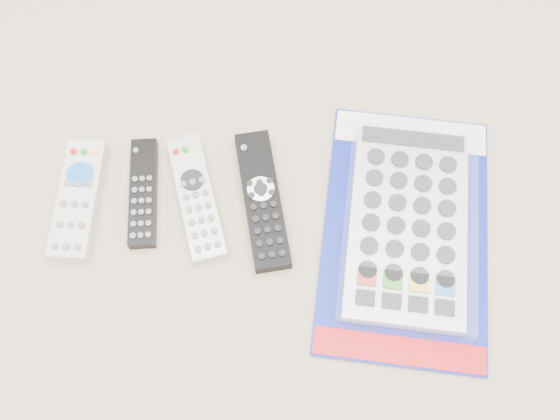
{
  "coord_description": "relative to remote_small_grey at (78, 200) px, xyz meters",
  "views": [
    {
      "loc": [
        0.03,
        -0.31,
        0.78
      ],
      "look_at": [
        0.05,
        0.02,
        0.01
      ],
      "focal_mm": 40.0,
      "sensor_mm": 36.0,
      "label": 1
    }
  ],
  "objects": [
    {
      "name": "jumbo_remote_packaged",
      "position": [
        0.44,
        -0.06,
        0.01
      ],
      "size": [
        0.28,
        0.39,
        0.05
      ],
      "rotation": [
        0.0,
        0.0,
        -0.19
      ],
      "color": "#0D1C97",
      "rests_on": "ground"
    },
    {
      "name": "remote_small_grey",
      "position": [
        0.0,
        0.0,
        0.0
      ],
      "size": [
        0.07,
        0.18,
        0.03
      ],
      "rotation": [
        0.0,
        0.0,
        -0.1
      ],
      "color": "silver",
      "rests_on": "ground"
    },
    {
      "name": "remote_silver_dvd",
      "position": [
        0.16,
        -0.01,
        -0.0
      ],
      "size": [
        0.08,
        0.19,
        0.02
      ],
      "rotation": [
        0.0,
        0.0,
        0.2
      ],
      "color": "#BCBCC1",
      "rests_on": "ground"
    },
    {
      "name": "remote_slim_black",
      "position": [
        0.09,
        0.01,
        -0.0
      ],
      "size": [
        0.04,
        0.16,
        0.02
      ],
      "rotation": [
        0.0,
        0.0,
        0.0
      ],
      "color": "black",
      "rests_on": "ground"
    },
    {
      "name": "remote_large_black",
      "position": [
        0.25,
        -0.02,
        -0.0
      ],
      "size": [
        0.07,
        0.2,
        0.02
      ],
      "rotation": [
        0.0,
        0.0,
        0.1
      ],
      "color": "black",
      "rests_on": "ground"
    }
  ]
}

